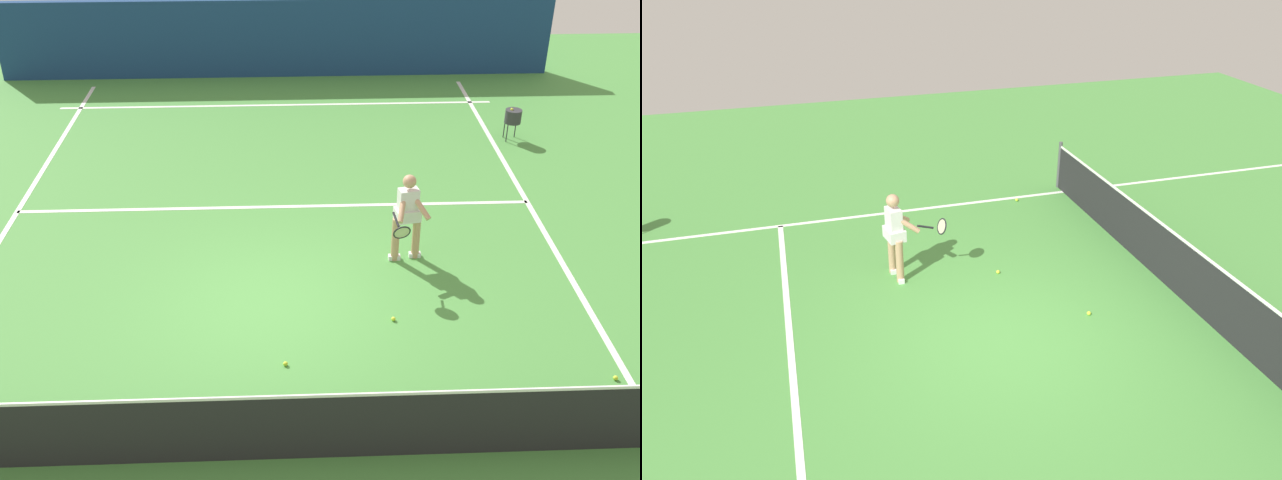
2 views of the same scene
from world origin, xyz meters
TOP-DOWN VIEW (x-y plane):
  - ground_plane at (0.00, 0.00)m, footprint 28.09×28.09m
  - service_line_marking at (0.00, -3.08)m, footprint 9.61×0.10m
  - sideline_left_marking at (-4.80, 0.00)m, footprint 0.10×19.61m
  - court_net at (0.00, 3.13)m, footprint 10.29×0.08m
  - tennis_player at (-2.19, -1.18)m, footprint 0.70×1.03m
  - tennis_ball_near at (-0.19, 1.46)m, footprint 0.07×0.07m
  - tennis_ball_mid at (-1.79, 0.51)m, footprint 0.07×0.07m
  - tennis_ball_far at (-4.61, 1.93)m, footprint 0.07×0.07m

SIDE VIEW (x-z plane):
  - ground_plane at x=0.00m, z-range 0.00..0.00m
  - service_line_marking at x=0.00m, z-range 0.00..0.01m
  - sideline_left_marking at x=-4.80m, z-range 0.00..0.01m
  - tennis_ball_near at x=-0.19m, z-range 0.00..0.07m
  - tennis_ball_mid at x=-1.79m, z-range 0.00..0.07m
  - tennis_ball_far at x=-4.61m, z-range 0.00..0.07m
  - court_net at x=0.00m, z-range -0.03..1.04m
  - tennis_player at x=-2.19m, z-range 0.07..1.62m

